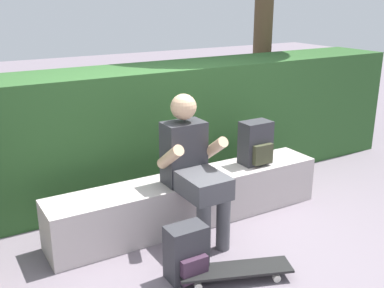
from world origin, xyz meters
The scene contains 7 objects.
ground_plane centered at (0.00, 0.00, 0.00)m, with size 24.00×24.00×0.00m, color slate.
bench_main centered at (0.00, 0.26, 0.21)m, with size 2.51×0.41×0.42m.
person_skater centered at (-0.10, 0.06, 0.63)m, with size 0.49×0.62×1.17m.
skateboard_near_person centered at (-0.17, -0.65, 0.07)m, with size 0.82×0.47×0.09m.
backpack_on_bench centered at (0.69, 0.25, 0.62)m, with size 0.28×0.23×0.40m.
backpack_on_ground centered at (-0.45, -0.46, 0.19)m, with size 0.28×0.23×0.40m.
hedge_row centered at (0.17, 1.17, 0.62)m, with size 5.78×0.73×1.25m.
Camera 1 is at (-1.85, -2.90, 1.92)m, focal length 42.94 mm.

